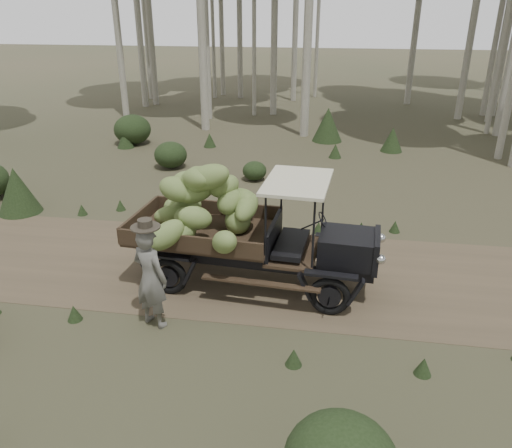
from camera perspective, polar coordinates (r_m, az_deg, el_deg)
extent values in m
plane|color=#473D2B|center=(10.59, 4.04, -5.60)|extent=(120.00, 120.00, 0.00)
cube|color=brown|center=(10.59, 4.04, -5.58)|extent=(70.00, 4.00, 0.01)
cube|color=black|center=(9.55, 10.29, -2.63)|extent=(1.07, 1.02, 0.55)
cube|color=black|center=(9.55, 13.58, -2.94)|extent=(0.18, 1.01, 0.62)
cube|color=black|center=(9.65, 2.02, -1.28)|extent=(0.19, 1.40, 0.55)
cube|color=#38281C|center=(10.03, -5.85, -1.01)|extent=(2.93, 2.01, 0.08)
cube|color=#38281C|center=(10.74, -4.34, 1.83)|extent=(2.80, 0.28, 0.32)
cube|color=#38281C|center=(9.19, -7.70, -2.28)|extent=(2.80, 0.28, 0.32)
cube|color=#38281C|center=(10.48, -13.16, 0.66)|extent=(0.20, 1.80, 0.32)
cube|color=#BFB89E|center=(9.16, 4.77, 4.82)|extent=(1.28, 1.78, 0.06)
cube|color=black|center=(10.26, 0.49, -2.64)|extent=(4.60, 0.45, 0.18)
cube|color=black|center=(9.60, -0.53, -4.61)|extent=(4.60, 0.45, 0.18)
torus|color=black|center=(10.55, 9.27, -3.66)|extent=(0.77, 0.19, 0.76)
torus|color=black|center=(9.15, 8.40, -8.18)|extent=(0.77, 0.19, 0.76)
torus|color=black|center=(11.13, -6.83, -1.97)|extent=(0.77, 0.19, 0.76)
torus|color=black|center=(9.82, -9.99, -5.91)|extent=(0.77, 0.19, 0.76)
sphere|color=beige|center=(9.93, 14.11, -1.59)|extent=(0.18, 0.18, 0.18)
sphere|color=beige|center=(9.12, 14.07, -3.95)|extent=(0.18, 0.18, 0.18)
ellipsoid|color=olive|center=(10.38, -9.71, 1.05)|extent=(0.82, 0.48, 0.52)
ellipsoid|color=olive|center=(9.70, -1.07, 1.91)|extent=(0.56, 0.91, 0.64)
ellipsoid|color=olive|center=(9.88, -3.26, 4.41)|extent=(0.54, 0.72, 0.42)
ellipsoid|color=olive|center=(9.49, -5.44, 5.33)|extent=(0.99, 0.55, 0.74)
ellipsoid|color=olive|center=(10.14, -8.02, 0.77)|extent=(0.86, 0.78, 0.62)
ellipsoid|color=olive|center=(9.81, -3.01, 2.60)|extent=(0.65, 0.84, 0.64)
ellipsoid|color=olive|center=(10.19, -8.36, 4.34)|extent=(0.71, 0.97, 0.74)
ellipsoid|color=olive|center=(9.52, -6.91, 5.16)|extent=(0.78, 0.70, 0.43)
ellipsoid|color=olive|center=(10.51, -8.10, 1.82)|extent=(0.79, 0.91, 0.40)
ellipsoid|color=olive|center=(9.95, -1.67, 2.48)|extent=(0.95, 0.99, 0.73)
ellipsoid|color=olive|center=(9.84, -4.24, 4.41)|extent=(0.60, 0.90, 0.73)
ellipsoid|color=olive|center=(9.73, -6.74, 5.08)|extent=(0.63, 0.81, 0.54)
ellipsoid|color=olive|center=(9.87, -2.10, 0.41)|extent=(0.68, 0.81, 0.61)
ellipsoid|color=olive|center=(10.15, -1.50, 3.05)|extent=(0.71, 0.41, 0.52)
ellipsoid|color=olive|center=(9.81, -9.12, 3.92)|extent=(0.89, 0.66, 0.62)
ellipsoid|color=olive|center=(9.67, -6.33, 5.14)|extent=(0.91, 0.57, 0.61)
ellipsoid|color=olive|center=(9.46, -8.16, -0.68)|extent=(0.47, 0.71, 0.49)
ellipsoid|color=olive|center=(9.35, -6.96, 0.71)|extent=(0.88, 0.76, 0.62)
ellipsoid|color=olive|center=(9.81, -6.69, 3.93)|extent=(1.00, 0.96, 0.68)
ellipsoid|color=olive|center=(9.69, -4.94, 5.46)|extent=(0.82, 0.87, 0.56)
ellipsoid|color=olive|center=(10.84, -8.60, 2.15)|extent=(0.86, 0.68, 0.48)
ellipsoid|color=olive|center=(9.23, -10.19, -1.25)|extent=(0.96, 0.86, 0.76)
ellipsoid|color=olive|center=(8.88, -3.63, -2.08)|extent=(0.78, 0.92, 0.70)
imported|color=#605E57|center=(8.72, -11.97, -6.05)|extent=(0.79, 0.67, 1.85)
cylinder|color=#322C23|center=(8.30, -12.52, -0.35)|extent=(0.65, 0.65, 0.02)
cylinder|color=#322C23|center=(8.27, -12.56, 0.04)|extent=(0.32, 0.32, 0.15)
cone|color=#233319|center=(21.02, 8.20, 11.19)|extent=(1.23, 1.23, 1.37)
cone|color=#233319|center=(20.08, -5.32, 9.54)|extent=(0.50, 0.50, 0.55)
cone|color=#233319|center=(15.15, 3.34, 5.08)|extent=(0.61, 0.61, 0.67)
ellipsoid|color=#233319|center=(16.03, -0.17, 6.10)|extent=(0.77, 0.77, 0.61)
ellipsoid|color=#233319|center=(16.33, -26.25, 3.51)|extent=(0.50, 0.50, 0.40)
cone|color=#233319|center=(18.74, 9.05, 8.26)|extent=(0.47, 0.47, 0.52)
cone|color=#233319|center=(20.53, -14.75, 9.45)|extent=(0.67, 0.67, 0.74)
ellipsoid|color=#233319|center=(20.94, -13.94, 10.45)|extent=(1.46, 1.46, 1.17)
cone|color=#233319|center=(14.83, -25.66, 3.49)|extent=(1.13, 1.13, 1.26)
cone|color=#233319|center=(20.00, 15.31, 9.30)|extent=(0.83, 0.83, 0.93)
ellipsoid|color=#233319|center=(17.53, -9.74, 7.80)|extent=(1.12, 1.12, 0.90)
cone|color=#233319|center=(14.17, -19.28, 1.57)|extent=(0.27, 0.27, 0.30)
cone|color=#233319|center=(12.55, 11.92, -0.42)|extent=(0.27, 0.27, 0.30)
cone|color=#233319|center=(9.60, -20.07, -9.50)|extent=(0.27, 0.27, 0.30)
cone|color=#233319|center=(8.28, 18.59, -15.15)|extent=(0.27, 0.27, 0.30)
cone|color=#233319|center=(8.07, 4.33, -14.91)|extent=(0.27, 0.27, 0.30)
cone|color=#233319|center=(12.39, 7.14, -0.40)|extent=(0.27, 0.27, 0.30)
cone|color=#233319|center=(14.18, -15.24, 2.11)|extent=(0.27, 0.27, 0.30)
cone|color=#233319|center=(12.83, 15.59, -0.26)|extent=(0.27, 0.27, 0.30)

